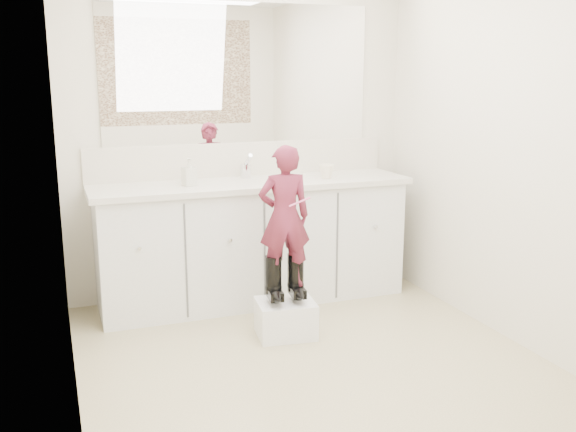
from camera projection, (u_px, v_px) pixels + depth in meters
name	position (u px, v px, depth m)	size (l,w,h in m)	color
floor	(318.00, 368.00, 3.65)	(3.00, 3.00, 0.00)	#92835F
wall_back	(240.00, 134.00, 4.76)	(2.60, 2.60, 0.00)	beige
wall_front	(510.00, 217.00, 2.02)	(2.60, 2.60, 0.00)	beige
wall_left	(61.00, 172.00, 2.95)	(3.00, 3.00, 0.00)	beige
wall_right	(520.00, 149.00, 3.84)	(3.00, 3.00, 0.00)	beige
vanity_cabinet	(253.00, 244.00, 4.68)	(2.20, 0.55, 0.85)	silver
countertop	(253.00, 184.00, 4.57)	(2.28, 0.58, 0.04)	beige
backsplash	(241.00, 159.00, 4.79)	(2.28, 0.03, 0.25)	beige
mirror	(240.00, 74.00, 4.66)	(2.00, 0.02, 1.00)	white
dot_panel	(519.00, 71.00, 1.93)	(2.00, 0.01, 1.20)	#472819
faucet	(246.00, 171.00, 4.70)	(0.08, 0.08, 0.10)	silver
cup	(326.00, 171.00, 4.68)	(0.11, 0.11, 0.10)	beige
soap_bottle	(189.00, 172.00, 4.37)	(0.08, 0.09, 0.19)	beige
step_stool	(286.00, 318.00, 4.09)	(0.36, 0.30, 0.23)	white
boot_left	(273.00, 279.00, 4.02)	(0.11, 0.20, 0.30)	black
boot_right	(296.00, 277.00, 4.07)	(0.11, 0.20, 0.30)	black
toddler	(284.00, 217.00, 3.96)	(0.33, 0.21, 0.89)	#A23154
toothbrush	(300.00, 202.00, 3.89)	(0.01, 0.01, 0.14)	pink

